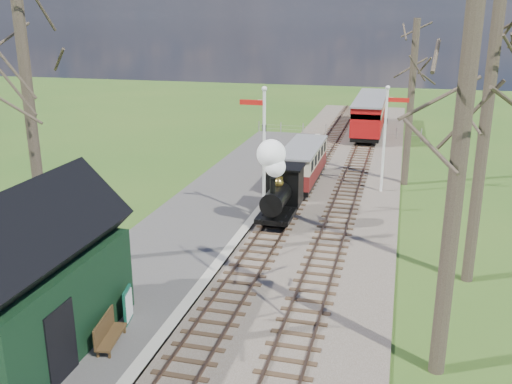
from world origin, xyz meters
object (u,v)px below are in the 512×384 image
semaphore_near (263,145)px  red_carriage_b (372,108)px  coach (303,163)px  red_carriage_a (368,119)px  station_shed (29,281)px  bench (107,332)px  semaphore_far (386,131)px  sign_board (128,305)px  locomotive (279,184)px  person (115,294)px

semaphore_near → red_carriage_b: (3.37, 24.88, -2.00)m
coach → red_carriage_a: bearing=78.9°
station_shed → bench: 2.57m
semaphore_far → red_carriage_a: bearing=97.6°
semaphore_near → red_carriage_b: 25.19m
semaphore_near → red_carriage_b: semaphore_near is taller
station_shed → coach: bearing=76.7°
sign_board → station_shed: bearing=-132.1°
locomotive → red_carriage_b: (2.61, 24.82, -0.23)m
sign_board → bench: 1.33m
semaphore_far → red_carriage_b: 19.04m
locomotive → coach: locomotive is taller
red_carriage_a → red_carriage_b: (0.00, 5.50, 0.00)m
sign_board → person: person is taller
semaphore_far → coach: 4.81m
locomotive → red_carriage_b: 24.96m
semaphore_near → coach: (0.77, 6.12, -2.26)m
red_carriage_b → station_shed: bearing=-100.6°
semaphore_far → locomotive: size_ratio=1.44×
station_shed → red_carriage_a: bearing=77.6°
station_shed → person: bearing=64.2°
bench → person: bearing=110.5°
red_carriage_b → person: red_carriage_b is taller
coach → person: (-3.12, -15.69, -0.53)m
semaphore_far → red_carriage_b: bearing=95.4°
red_carriage_a → person: red_carriage_a is taller
semaphore_near → person: size_ratio=4.91×
locomotive → red_carriage_a: 19.49m
red_carriage_b → sign_board: red_carriage_b is taller
red_carriage_a → red_carriage_b: 5.50m
locomotive → red_carriage_b: bearing=84.0°
locomotive → bench: 11.72m
station_shed → semaphore_near: 12.58m
station_shed → red_carriage_b: (6.90, 36.88, -0.65)m
station_shed → red_carriage_a: size_ratio=1.13×
locomotive → red_carriage_a: size_ratio=0.71×
coach → red_carriage_a: size_ratio=1.13×
bench → semaphore_near: bearing=81.5°
station_shed → sign_board: bearing=47.9°
semaphore_far → person: 17.46m
red_carriage_a → station_shed: bearing=-102.4°
semaphore_near → person: (-2.35, -9.57, -2.79)m
coach → bench: size_ratio=4.10×
red_carriage_b → locomotive: bearing=-96.0°
semaphore_far → bench: 18.83m
semaphore_near → locomotive: semaphore_near is taller
station_shed → locomotive: 12.81m
semaphore_near → bench: semaphore_near is taller
station_shed → bench: size_ratio=4.07×
station_shed → semaphore_near: (3.53, 12.00, 1.35)m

